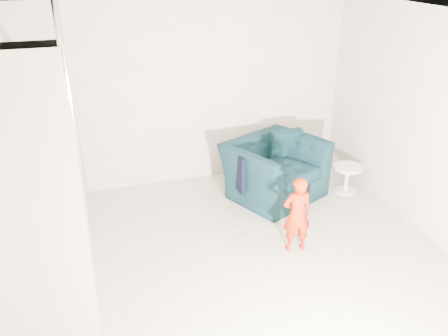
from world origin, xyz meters
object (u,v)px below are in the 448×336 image
at_px(toddler, 297,215).
at_px(staircase, 32,214).
at_px(side_table, 347,175).
at_px(armchair, 275,169).

distance_m(toddler, staircase, 2.86).
bearing_deg(side_table, staircase, -165.68).
relative_size(armchair, toddler, 1.33).
bearing_deg(armchair, toddler, -127.10).
xyz_separation_m(side_table, staircase, (-4.16, -1.06, 0.67)).
xyz_separation_m(armchair, staircase, (-3.11, -1.29, 0.54)).
relative_size(armchair, staircase, 0.35).
relative_size(armchair, side_table, 3.05).
distance_m(armchair, side_table, 1.09).
bearing_deg(toddler, staircase, 4.41).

